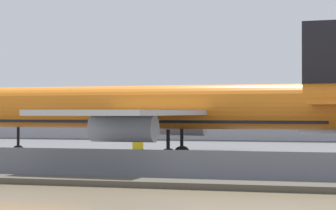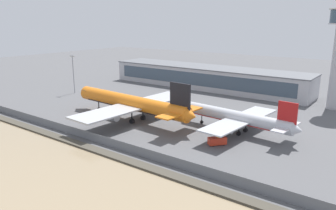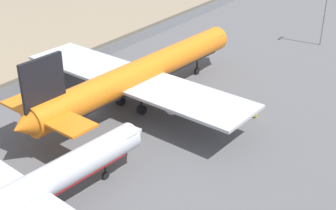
{
  "view_description": "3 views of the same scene",
  "coord_description": "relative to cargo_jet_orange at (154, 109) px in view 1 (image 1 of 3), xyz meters",
  "views": [
    {
      "loc": [
        14.08,
        -69.71,
        5.83
      ],
      "look_at": [
        -6.72,
        9.6,
        6.69
      ],
      "focal_mm": 70.0,
      "sensor_mm": 36.0,
      "label": 1
    },
    {
      "loc": [
        69.46,
        -76.09,
        34.65
      ],
      "look_at": [
        -0.53,
        18.62,
        4.22
      ],
      "focal_mm": 35.0,
      "sensor_mm": 36.0,
      "label": 2
    },
    {
      "loc": [
        55.27,
        58.51,
        41.27
      ],
      "look_at": [
        -3.03,
        16.74,
        4.63
      ],
      "focal_mm": 50.0,
      "sensor_mm": 36.0,
      "label": 3
    }
  ],
  "objects": [
    {
      "name": "baggage_tug",
      "position": [
        -8.03,
        19.28,
        -5.38
      ],
      "size": [
        2.39,
        3.51,
        1.8
      ],
      "color": "yellow",
      "rests_on": "ground"
    },
    {
      "name": "terminal_building",
      "position": [
        -8.67,
        67.28,
        -0.59
      ],
      "size": [
        109.18,
        20.66,
        11.17
      ],
      "color": "#B2B2B7",
      "rests_on": "ground"
    },
    {
      "name": "shoreline_seawall",
      "position": [
        7.73,
        -27.26,
        -5.93
      ],
      "size": [
        320.0,
        3.0,
        0.5
      ],
      "color": "#474238",
      "rests_on": "ground"
    },
    {
      "name": "ground_plane",
      "position": [
        7.73,
        -6.76,
        -6.18
      ],
      "size": [
        500.0,
        500.0,
        0.0
      ],
      "primitive_type": "plane",
      "color": "#565659"
    },
    {
      "name": "cargo_jet_orange",
      "position": [
        0.0,
        0.0,
        0.0
      ],
      "size": [
        57.57,
        49.64,
        16.2
      ],
      "color": "orange",
      "rests_on": "ground"
    },
    {
      "name": "perimeter_fence",
      "position": [
        7.73,
        -22.76,
        -4.88
      ],
      "size": [
        280.0,
        0.1,
        2.6
      ],
      "color": "slate",
      "rests_on": "ground"
    }
  ]
}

